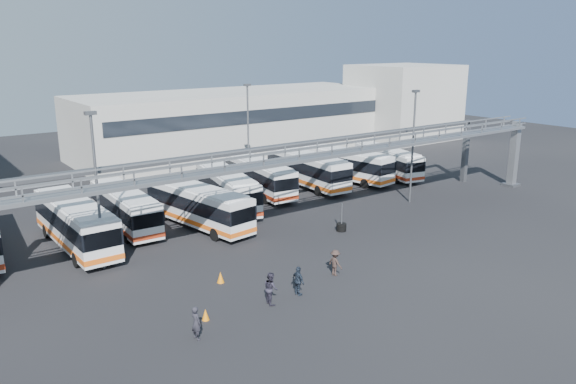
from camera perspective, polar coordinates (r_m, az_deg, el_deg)
ground at (r=40.05m, az=8.17°, el=-6.03°), size 140.00×140.00×0.00m
gantry at (r=42.70m, az=2.95°, el=3.14°), size 51.40×5.15×7.10m
warehouse at (r=75.78m, az=-5.40°, el=7.14°), size 42.00×14.00×8.00m
building_right at (r=87.46m, az=11.66°, el=8.94°), size 14.00×12.00×11.00m
light_pole_left at (r=37.05m, az=-18.86°, el=0.86°), size 0.70×0.35×10.21m
light_pole_mid at (r=51.68m, az=12.59°, el=5.13°), size 0.70×0.35×10.21m
light_pole_back at (r=57.89m, az=-4.08°, el=6.48°), size 0.70×0.35×10.21m
bus_1 at (r=42.51m, az=-20.79°, el=-2.89°), size 2.83×11.46×3.47m
bus_2 at (r=45.72m, az=-16.24°, el=-1.51°), size 2.80×10.47×3.15m
bus_3 at (r=44.81m, az=-9.06°, el=-1.30°), size 4.18×11.16×3.31m
bus_4 at (r=49.66m, az=-6.22°, el=0.41°), size 4.67×11.18×3.31m
bus_5 at (r=54.07m, az=-2.91°, el=1.66°), size 3.80×11.02×3.28m
bus_6 at (r=56.86m, az=1.97°, el=2.43°), size 3.24×11.44×3.44m
bus_7 at (r=59.61m, az=5.87°, el=2.90°), size 4.17×11.27×3.35m
bus_8 at (r=62.35m, az=10.08°, el=3.14°), size 4.41×10.44×3.09m
pedestrian_a at (r=28.71m, az=-9.32°, el=-12.99°), size 0.51×0.69×1.76m
pedestrian_b at (r=31.88m, az=-1.76°, el=-9.74°), size 0.86×1.02×1.85m
pedestrian_c at (r=35.64m, az=4.82°, el=-7.17°), size 0.69×1.13×1.69m
pedestrian_d at (r=32.86m, az=1.06°, el=-9.03°), size 0.45×1.04×1.77m
cone_left at (r=30.69m, az=-8.38°, el=-12.21°), size 0.42×0.42×0.63m
cone_right at (r=34.93m, az=-6.87°, el=-8.59°), size 0.54×0.54×0.70m
tire_stack at (r=43.93m, az=5.45°, el=-3.50°), size 0.78×0.78×2.22m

